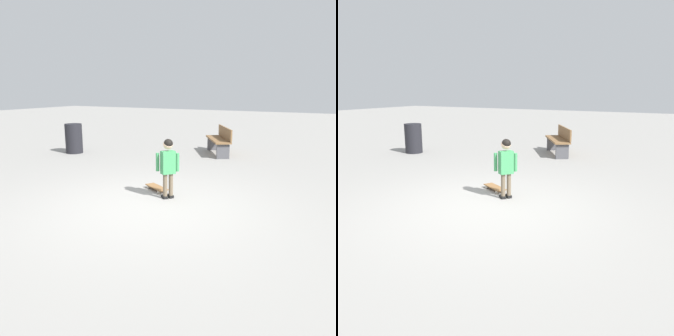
% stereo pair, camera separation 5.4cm
% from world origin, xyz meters
% --- Properties ---
extents(ground_plane, '(50.00, 50.00, 0.00)m').
position_xyz_m(ground_plane, '(0.00, 0.00, 0.00)').
color(ground_plane, gray).
extents(child_person, '(0.28, 0.38, 1.06)m').
position_xyz_m(child_person, '(0.59, -0.02, 0.66)').
color(child_person, brown).
rests_on(child_person, ground).
extents(skateboard, '(0.44, 0.58, 0.07)m').
position_xyz_m(skateboard, '(0.91, 0.40, 0.06)').
color(skateboard, olive).
rests_on(skateboard, ground).
extents(street_bench, '(1.59, 1.22, 0.80)m').
position_xyz_m(street_bench, '(5.03, 0.65, 0.42)').
color(street_bench, brown).
rests_on(street_bench, ground).
extents(trash_bin, '(0.50, 0.50, 0.87)m').
position_xyz_m(trash_bin, '(3.17, 4.58, 0.44)').
color(trash_bin, black).
rests_on(trash_bin, ground).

